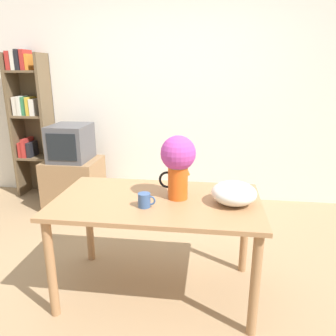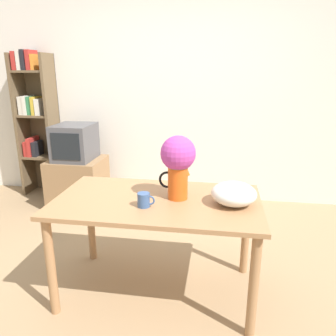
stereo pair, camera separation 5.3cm
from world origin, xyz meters
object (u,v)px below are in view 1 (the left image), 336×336
Objects in this scene: coffee_mug at (145,200)px; tv_set at (71,143)px; white_bowl at (234,193)px; flower_vase at (178,160)px.

coffee_mug is 0.24× the size of tv_set.
coffee_mug is 0.58m from white_bowl.
tv_set is (-1.18, 1.56, 0.00)m from coffee_mug.
flower_vase is 0.90× the size of tv_set.
flower_vase reaches higher than tv_set.
coffee_mug is (-0.19, -0.18, -0.22)m from flower_vase.
flower_vase is at bearing 43.09° from coffee_mug.
white_bowl is 0.61× the size of tv_set.
coffee_mug is at bearing -167.04° from white_bowl.
coffee_mug is at bearing -52.97° from tv_set.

